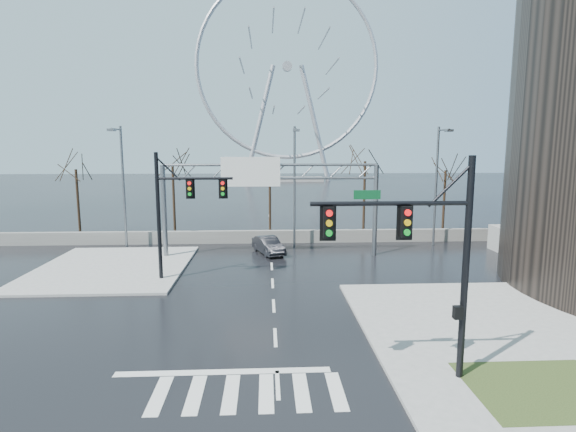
{
  "coord_description": "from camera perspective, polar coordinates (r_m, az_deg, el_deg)",
  "views": [
    {
      "loc": [
        -0.36,
        -18.7,
        8.23
      ],
      "look_at": [
        1.01,
        9.22,
        4.0
      ],
      "focal_mm": 28.0,
      "sensor_mm": 36.0,
      "label": 1
    }
  ],
  "objects": [
    {
      "name": "tree_center",
      "position": [
        43.31,
        -2.33,
        4.55
      ],
      "size": [
        3.25,
        3.25,
        6.5
      ],
      "color": "black",
      "rests_on": "ground"
    },
    {
      "name": "ground",
      "position": [
        20.43,
        -1.62,
        -15.15
      ],
      "size": [
        260.0,
        260.0,
        0.0
      ],
      "primitive_type": "plane",
      "color": "black",
      "rests_on": "ground"
    },
    {
      "name": "signal_mast_far",
      "position": [
        28.41,
        -13.97,
        1.48
      ],
      "size": [
        4.72,
        0.41,
        8.0
      ],
      "color": "black",
      "rests_on": "ground"
    },
    {
      "name": "tree_right",
      "position": [
        43.27,
        9.74,
        5.82
      ],
      "size": [
        3.9,
        3.9,
        7.8
      ],
      "color": "black",
      "rests_on": "ground"
    },
    {
      "name": "tree_far_right",
      "position": [
        46.18,
        19.35,
        4.63
      ],
      "size": [
        3.4,
        3.4,
        6.8
      ],
      "color": "black",
      "rests_on": "ground"
    },
    {
      "name": "streetlight_right",
      "position": [
        39.63,
        18.51,
        4.77
      ],
      "size": [
        0.5,
        2.55,
        10.0
      ],
      "color": "slate",
      "rests_on": "ground"
    },
    {
      "name": "tree_far_left",
      "position": [
        46.28,
        -25.29,
        4.49
      ],
      "size": [
        3.5,
        3.5,
        7.0
      ],
      "color": "black",
      "rests_on": "ground"
    },
    {
      "name": "streetlight_mid",
      "position": [
        37.01,
        0.86,
        4.97
      ],
      "size": [
        0.5,
        2.55,
        10.0
      ],
      "color": "slate",
      "rests_on": "ground"
    },
    {
      "name": "sign_gantry",
      "position": [
        33.8,
        -2.83,
        3.42
      ],
      "size": [
        16.36,
        0.4,
        7.6
      ],
      "color": "slate",
      "rests_on": "ground"
    },
    {
      "name": "car",
      "position": [
        35.41,
        -2.5,
        -3.73
      ],
      "size": [
        2.78,
        4.31,
        1.34
      ],
      "primitive_type": "imported",
      "rotation": [
        0.0,
        0.0,
        0.37
      ],
      "color": "black",
      "rests_on": "ground"
    },
    {
      "name": "ferris_wheel",
      "position": [
        115.23,
        -0.11,
        17.54
      ],
      "size": [
        45.0,
        6.0,
        50.91
      ],
      "color": "gray",
      "rests_on": "ground"
    },
    {
      "name": "tree_left",
      "position": [
        43.14,
        -14.42,
        5.34
      ],
      "size": [
        3.75,
        3.75,
        7.5
      ],
      "color": "black",
      "rests_on": "ground"
    },
    {
      "name": "streetlight_left",
      "position": [
        38.73,
        -20.36,
        4.6
      ],
      "size": [
        0.5,
        2.55,
        10.0
      ],
      "color": "slate",
      "rests_on": "ground"
    },
    {
      "name": "signal_mast_near",
      "position": [
        16.01,
        17.38,
        -3.9
      ],
      "size": [
        5.52,
        0.41,
        8.0
      ],
      "color": "black",
      "rests_on": "ground"
    },
    {
      "name": "sidewalk_far",
      "position": [
        33.5,
        -21.36,
        -6.09
      ],
      "size": [
        10.0,
        12.0,
        0.15
      ],
      "primitive_type": "cube",
      "color": "gray",
      "rests_on": "ground"
    },
    {
      "name": "sidewalk_right_ext",
      "position": [
        24.54,
        22.83,
        -11.5
      ],
      "size": [
        12.0,
        10.0,
        0.15
      ],
      "primitive_type": "cube",
      "color": "gray",
      "rests_on": "ground"
    },
    {
      "name": "grass_strip",
      "position": [
        18.45,
        29.73,
        -18.55
      ],
      "size": [
        5.0,
        4.0,
        0.02
      ],
      "primitive_type": "cube",
      "color": "#2A3817",
      "rests_on": "sidewalk_near"
    },
    {
      "name": "barrier_wall",
      "position": [
        39.46,
        -2.23,
        -2.63
      ],
      "size": [
        52.0,
        0.5,
        1.1
      ],
      "primitive_type": "cube",
      "color": "slate",
      "rests_on": "ground"
    }
  ]
}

